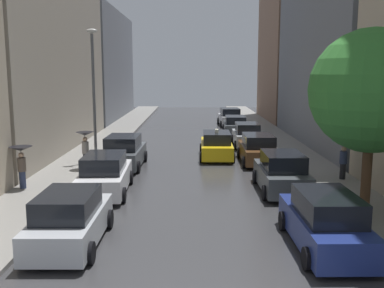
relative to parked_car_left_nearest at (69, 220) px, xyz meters
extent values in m
cube|color=#38383B|center=(3.75, 17.34, -0.82)|extent=(28.00, 72.00, 0.04)
cube|color=gray|center=(-2.75, 17.34, -0.72)|extent=(3.00, 72.00, 0.15)
cube|color=gray|center=(10.25, 17.34, -0.72)|extent=(3.00, 72.00, 0.15)
cube|color=slate|center=(-7.25, 37.92, 5.11)|extent=(6.00, 20.08, 11.81)
cube|color=slate|center=(14.75, 19.16, 5.87)|extent=(6.00, 18.64, 13.32)
cube|color=#8C6B56|center=(14.75, 35.62, 10.45)|extent=(6.00, 12.74, 22.49)
cube|color=#B2B7BF|center=(0.00, 0.06, -0.20)|extent=(1.82, 4.36, 0.84)
cube|color=black|center=(0.00, -0.16, 0.57)|extent=(1.60, 2.40, 0.69)
cylinder|color=black|center=(-0.91, 1.50, -0.48)|extent=(0.22, 0.64, 0.64)
cylinder|color=black|center=(0.91, 1.50, -0.48)|extent=(0.22, 0.64, 0.64)
cylinder|color=black|center=(-0.91, -1.38, -0.48)|extent=(0.22, 0.64, 0.64)
cylinder|color=black|center=(0.91, -1.38, -0.48)|extent=(0.22, 0.64, 0.64)
cube|color=silver|center=(-0.06, 5.97, -0.18)|extent=(2.04, 4.70, 0.87)
cube|color=black|center=(-0.05, 5.74, 0.61)|extent=(1.74, 2.61, 0.71)
cylinder|color=black|center=(-1.05, 7.46, -0.48)|extent=(0.24, 0.65, 0.64)
cylinder|color=black|center=(0.82, 7.53, -0.48)|extent=(0.24, 0.65, 0.64)
cylinder|color=black|center=(-0.93, 4.41, -0.48)|extent=(0.24, 0.65, 0.64)
cylinder|color=black|center=(0.93, 4.48, -0.48)|extent=(0.24, 0.65, 0.64)
cube|color=#474C51|center=(-0.05, 11.38, -0.18)|extent=(2.03, 4.60, 0.89)
cube|color=black|center=(-0.05, 11.15, 0.63)|extent=(1.76, 2.54, 0.73)
cylinder|color=black|center=(-0.98, 12.90, -0.48)|extent=(0.23, 0.64, 0.64)
cylinder|color=black|center=(0.95, 12.86, -0.48)|extent=(0.23, 0.64, 0.64)
cylinder|color=black|center=(-1.05, 9.90, -0.48)|extent=(0.23, 0.64, 0.64)
cylinder|color=black|center=(0.89, 9.86, -0.48)|extent=(0.23, 0.64, 0.64)
cube|color=navy|center=(7.74, -0.22, -0.18)|extent=(1.85, 4.67, 0.87)
cube|color=black|center=(7.74, -0.45, 0.61)|extent=(1.60, 2.58, 0.71)
cylinder|color=black|center=(6.83, 1.31, -0.48)|extent=(0.23, 0.64, 0.64)
cylinder|color=black|center=(8.61, 1.33, -0.48)|extent=(0.23, 0.64, 0.64)
cylinder|color=black|center=(6.87, -1.76, -0.48)|extent=(0.23, 0.64, 0.64)
cylinder|color=black|center=(8.65, -1.74, -0.48)|extent=(0.23, 0.64, 0.64)
cube|color=#474C51|center=(7.73, 6.24, -0.18)|extent=(1.88, 4.36, 0.88)
cube|color=black|center=(7.73, 6.02, 0.62)|extent=(1.66, 2.40, 0.72)
cylinder|color=black|center=(6.79, 7.67, -0.48)|extent=(0.22, 0.64, 0.64)
cylinder|color=black|center=(8.67, 7.67, -0.48)|extent=(0.22, 0.64, 0.64)
cylinder|color=black|center=(6.79, 4.80, -0.48)|extent=(0.22, 0.64, 0.64)
cylinder|color=black|center=(8.67, 4.80, -0.48)|extent=(0.22, 0.64, 0.64)
cube|color=brown|center=(7.60, 12.60, -0.20)|extent=(1.91, 4.57, 0.83)
cube|color=black|center=(7.60, 12.37, 0.55)|extent=(1.67, 2.52, 0.68)
cylinder|color=black|center=(6.67, 14.11, -0.48)|extent=(0.22, 0.64, 0.64)
cylinder|color=black|center=(8.55, 14.10, -0.48)|extent=(0.22, 0.64, 0.64)
cylinder|color=black|center=(6.65, 11.10, -0.48)|extent=(0.22, 0.64, 0.64)
cylinder|color=black|center=(8.54, 11.09, -0.48)|extent=(0.22, 0.64, 0.64)
cube|color=#B2B7BF|center=(7.64, 18.23, -0.20)|extent=(1.82, 4.27, 0.84)
cube|color=black|center=(7.64, 18.02, 0.56)|extent=(1.59, 2.35, 0.69)
cylinder|color=black|center=(6.77, 19.65, -0.48)|extent=(0.23, 0.64, 0.64)
cylinder|color=black|center=(8.55, 19.63, -0.48)|extent=(0.23, 0.64, 0.64)
cylinder|color=black|center=(6.74, 16.84, -0.48)|extent=(0.23, 0.64, 0.64)
cylinder|color=black|center=(8.52, 16.82, -0.48)|extent=(0.23, 0.64, 0.64)
cube|color=#474C51|center=(7.46, 24.93, -0.25)|extent=(2.03, 4.57, 0.75)
cube|color=black|center=(7.45, 24.70, 0.43)|extent=(1.73, 2.54, 0.61)
cylinder|color=black|center=(6.58, 26.45, -0.48)|extent=(0.24, 0.65, 0.64)
cylinder|color=black|center=(8.45, 26.38, -0.48)|extent=(0.24, 0.65, 0.64)
cylinder|color=black|center=(6.48, 23.48, -0.48)|extent=(0.24, 0.65, 0.64)
cylinder|color=black|center=(8.34, 23.41, -0.48)|extent=(0.24, 0.65, 0.64)
cube|color=silver|center=(7.47, 30.66, -0.19)|extent=(2.11, 4.44, 0.86)
cube|color=black|center=(7.48, 30.44, 0.59)|extent=(1.80, 2.47, 0.70)
cylinder|color=black|center=(6.44, 32.06, -0.48)|extent=(0.24, 0.65, 0.64)
cylinder|color=black|center=(8.38, 32.14, -0.48)|extent=(0.24, 0.65, 0.64)
cylinder|color=black|center=(6.55, 29.18, -0.48)|extent=(0.24, 0.65, 0.64)
cylinder|color=black|center=(8.49, 29.25, -0.48)|extent=(0.24, 0.65, 0.64)
cube|color=yellow|center=(5.26, 14.11, -0.22)|extent=(1.93, 4.61, 0.80)
cube|color=black|center=(5.26, 13.88, 0.50)|extent=(1.67, 2.55, 0.65)
cube|color=#F2EDCC|center=(5.26, 13.88, 0.92)|extent=(0.21, 0.36, 0.18)
cylinder|color=black|center=(4.36, 15.63, -0.48)|extent=(0.23, 0.64, 0.64)
cylinder|color=black|center=(6.21, 15.60, -0.48)|extent=(0.23, 0.64, 0.64)
cylinder|color=black|center=(4.31, 12.61, -0.48)|extent=(0.23, 0.64, 0.64)
cylinder|color=black|center=(6.16, 12.58, -0.48)|extent=(0.23, 0.64, 0.64)
cylinder|color=navy|center=(-3.79, 6.18, -0.26)|extent=(0.28, 0.28, 0.77)
cylinder|color=brown|center=(-3.79, 6.18, 0.43)|extent=(0.36, 0.36, 0.61)
sphere|color=tan|center=(-3.79, 6.18, 0.86)|extent=(0.24, 0.24, 0.24)
cone|color=black|center=(-3.79, 6.18, 1.14)|extent=(0.99, 0.99, 0.20)
cylinder|color=#333338|center=(-3.79, 6.18, 0.79)|extent=(0.02, 0.02, 0.71)
cylinder|color=black|center=(11.03, 7.94, -0.27)|extent=(0.28, 0.28, 0.76)
cylinder|color=navy|center=(11.03, 7.94, 0.41)|extent=(0.36, 0.36, 0.60)
sphere|color=tan|center=(11.03, 7.94, 0.83)|extent=(0.24, 0.24, 0.24)
cone|color=#19723F|center=(11.03, 7.94, 1.11)|extent=(1.14, 1.14, 0.20)
cylinder|color=#333338|center=(11.03, 7.94, 0.76)|extent=(0.02, 0.02, 0.70)
cylinder|color=black|center=(-1.93, 10.25, -0.24)|extent=(0.28, 0.28, 0.82)
cylinder|color=gray|center=(-1.93, 10.25, 0.50)|extent=(0.36, 0.36, 0.65)
sphere|color=tan|center=(-1.93, 10.25, 0.95)|extent=(0.26, 0.26, 0.26)
cone|color=black|center=(-1.93, 10.25, 1.24)|extent=(0.92, 0.92, 0.20)
cylinder|color=#333338|center=(-1.93, 10.25, 0.87)|extent=(0.02, 0.02, 0.74)
cylinder|color=#513823|center=(10.13, 2.80, 0.65)|extent=(0.36, 0.36, 2.59)
sphere|color=#327630|center=(10.13, 2.80, 3.83)|extent=(4.43, 4.43, 4.43)
cylinder|color=#595B60|center=(-1.80, 12.19, 2.96)|extent=(0.16, 0.16, 7.21)
ellipsoid|color=beige|center=(-1.80, 12.19, 6.71)|extent=(0.60, 0.28, 0.24)
camera|label=1|loc=(3.74, -13.08, 4.50)|focal=41.69mm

